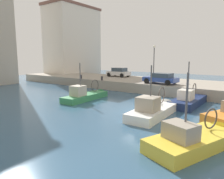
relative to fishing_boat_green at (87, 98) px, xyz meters
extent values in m
plane|color=#335675|center=(-0.83, -6.69, -0.15)|extent=(80.00, 80.00, 0.00)
cube|color=#9E9384|center=(10.67, -6.69, 0.45)|extent=(9.00, 56.00, 1.20)
cube|color=#388951|center=(-0.30, -0.02, -0.15)|extent=(5.79, 1.97, 1.20)
cone|color=#388951|center=(2.90, 0.17, -0.15)|extent=(0.98, 1.53, 1.48)
cube|color=#9E7A51|center=(-0.30, -0.02, 0.39)|extent=(5.55, 1.83, 0.08)
cube|color=#B7AD99|center=(-1.43, -0.08, 0.94)|extent=(1.31, 1.30, 1.02)
cylinder|color=#4C4C51|center=(-1.06, -0.06, 2.03)|extent=(0.10, 0.10, 3.28)
torus|color=#3F3833|center=(1.30, 0.07, 1.15)|extent=(1.30, 0.15, 1.30)
sphere|color=white|center=(-2.06, 0.79, 0.03)|extent=(0.32, 0.32, 0.32)
sphere|color=white|center=(-0.76, -12.02, 0.08)|extent=(0.32, 0.32, 0.32)
cube|color=white|center=(-1.77, -8.32, -0.15)|extent=(5.66, 2.10, 1.28)
cone|color=white|center=(1.38, -8.23, -0.15)|extent=(0.95, 1.77, 1.74)
cube|color=#B2A893|center=(-1.77, -8.32, 0.43)|extent=(5.43, 1.94, 0.08)
cube|color=gray|center=(-2.73, -8.35, 0.97)|extent=(1.44, 1.42, 1.01)
cylinder|color=#4C4C51|center=(-2.31, -8.34, 2.05)|extent=(0.10, 0.10, 3.25)
torus|color=#3F3833|center=(-0.20, -8.28, 1.20)|extent=(1.33, 0.12, 1.33)
sphere|color=white|center=(-3.48, -7.31, 0.04)|extent=(0.32, 0.32, 0.32)
cube|color=gold|center=(-5.77, -12.30, -0.15)|extent=(5.37, 3.67, 1.35)
cone|color=gold|center=(-3.12, -13.31, -0.15)|extent=(1.49, 2.02, 1.82)
cube|color=#B2A893|center=(-5.77, -12.30, 0.46)|extent=(5.13, 3.44, 0.08)
cube|color=gray|center=(-6.67, -11.96, 0.90)|extent=(1.49, 1.70, 0.80)
cylinder|color=#4C4C51|center=(-6.37, -12.07, 2.02)|extent=(0.10, 0.10, 3.12)
torus|color=#3F3833|center=(-4.47, -12.80, 1.12)|extent=(1.05, 0.47, 1.10)
sphere|color=white|center=(-6.77, -10.73, 0.05)|extent=(0.32, 0.32, 0.32)
cube|color=navy|center=(3.59, -9.37, -0.15)|extent=(5.78, 2.01, 1.34)
cone|color=navy|center=(6.83, -9.39, -0.15)|extent=(0.91, 1.79, 1.78)
cube|color=#B2A893|center=(3.59, -9.37, 0.46)|extent=(5.55, 1.85, 0.08)
cube|color=beige|center=(2.64, -9.37, 0.95)|extent=(1.31, 1.18, 0.90)
cylinder|color=#4C4C51|center=(3.03, -9.37, 2.15)|extent=(0.10, 0.10, 3.40)
torus|color=#3F3833|center=(5.21, -9.38, 1.14)|extent=(1.15, 0.09, 1.15)
sphere|color=white|center=(1.86, -8.27, 0.05)|extent=(0.32, 0.32, 0.32)
cube|color=silver|center=(12.31, 4.52, 1.62)|extent=(1.85, 3.90, 0.60)
cube|color=#384756|center=(12.31, 4.33, 2.21)|extent=(1.59, 2.20, 0.59)
cylinder|color=black|center=(11.49, 5.85, 1.37)|extent=(0.24, 0.65, 0.64)
cylinder|color=black|center=(13.22, 5.80, 1.37)|extent=(0.24, 0.65, 0.64)
cylinder|color=black|center=(11.41, 3.24, 1.37)|extent=(0.24, 0.65, 0.64)
cylinder|color=black|center=(13.13, 3.19, 1.37)|extent=(0.24, 0.65, 0.64)
cube|color=#334C9E|center=(7.75, -4.74, 1.58)|extent=(2.04, 4.11, 0.52)
cube|color=#384756|center=(7.74, -4.94, 2.09)|extent=(1.72, 2.34, 0.51)
cylinder|color=black|center=(6.92, -3.33, 1.37)|extent=(0.26, 0.65, 0.64)
cylinder|color=black|center=(8.74, -3.43, 1.37)|extent=(0.26, 0.65, 0.64)
cylinder|color=black|center=(6.77, -6.05, 1.37)|extent=(0.26, 0.65, 0.64)
cylinder|color=black|center=(8.58, -6.16, 1.37)|extent=(0.26, 0.65, 0.64)
cylinder|color=#2D2D33|center=(6.52, 3.31, 1.33)|extent=(0.28, 0.28, 0.55)
cylinder|color=#2D2D33|center=(6.52, 7.31, 1.33)|extent=(0.28, 0.28, 0.55)
cylinder|color=#38383D|center=(12.17, -1.76, 3.30)|extent=(0.12, 0.12, 4.50)
sphere|color=#F2EACC|center=(12.17, -1.76, 5.70)|extent=(0.36, 0.36, 0.36)
cube|color=silver|center=(15.37, 18.17, 6.92)|extent=(10.71, 6.17, 14.14)
cube|color=brown|center=(15.37, 18.17, 14.24)|extent=(11.14, 6.42, 0.50)
camera|label=1|loc=(-15.89, -14.83, 4.27)|focal=33.60mm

